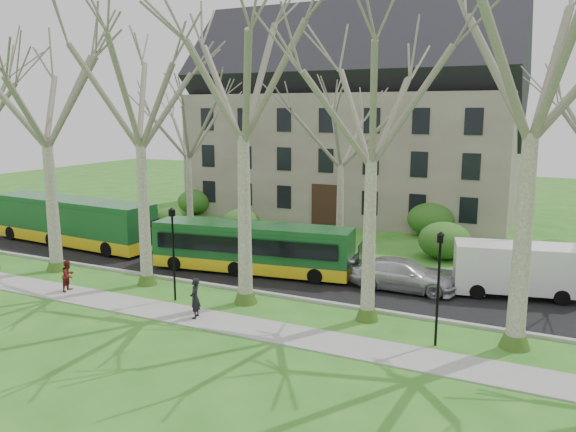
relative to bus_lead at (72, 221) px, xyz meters
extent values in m
plane|color=#2C6F1F|center=(18.59, -5.02, -1.62)|extent=(120.00, 120.00, 0.00)
cube|color=gray|center=(18.59, -7.52, -1.59)|extent=(70.00, 2.00, 0.06)
cube|color=black|center=(18.59, 0.48, -1.59)|extent=(80.00, 8.00, 0.06)
cube|color=#A5A39E|center=(18.59, -3.52, -1.55)|extent=(80.00, 0.25, 0.14)
cube|color=slate|center=(12.59, 18.98, 3.38)|extent=(26.00, 12.00, 10.00)
cylinder|color=black|center=(12.59, -6.02, 0.38)|extent=(0.10, 0.10, 4.00)
cube|color=black|center=(12.59, -6.02, 2.53)|extent=(0.22, 0.22, 0.30)
cylinder|color=black|center=(24.59, -6.02, 0.38)|extent=(0.10, 0.10, 4.00)
cube|color=black|center=(24.59, -6.02, 2.53)|extent=(0.22, 0.22, 0.30)
ellipsoid|color=#164E18|center=(2.59, 6.98, -0.62)|extent=(2.60, 2.60, 2.00)
ellipsoid|color=#164E18|center=(8.59, 6.98, -0.62)|extent=(2.60, 2.60, 2.00)
ellipsoid|color=#164E18|center=(22.59, 6.98, -0.62)|extent=(2.60, 2.60, 2.00)
ellipsoid|color=#164E18|center=(28.59, 6.98, -0.62)|extent=(2.60, 2.60, 2.00)
ellipsoid|color=#164E18|center=(0.59, 12.98, -0.62)|extent=(2.60, 2.60, 2.00)
ellipsoid|color=#164E18|center=(20.59, 12.98, -0.62)|extent=(2.60, 2.60, 2.00)
imported|color=silver|center=(21.88, -0.05, -0.81)|extent=(5.25, 2.26, 1.51)
imported|color=black|center=(14.84, -7.62, -0.69)|extent=(0.59, 0.73, 1.75)
imported|color=maroon|center=(7.15, -7.22, -0.80)|extent=(0.70, 0.83, 1.53)
camera|label=1|loc=(28.08, -26.39, 7.13)|focal=35.00mm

